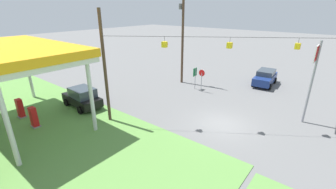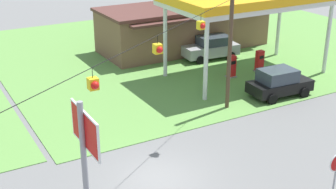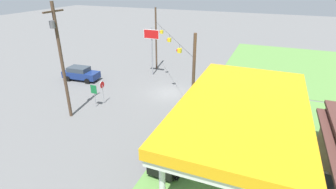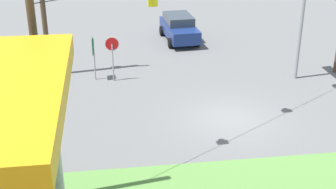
% 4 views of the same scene
% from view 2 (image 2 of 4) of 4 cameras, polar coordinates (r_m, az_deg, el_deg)
% --- Properties ---
extents(ground_plane, '(160.00, 160.00, 0.00)m').
position_cam_2_polar(ground_plane, '(21.65, -1.15, -10.19)').
color(ground_plane, slate).
extents(grass_verge_station_corner, '(36.00, 28.00, 0.04)m').
position_cam_2_polar(grass_verge_station_corner, '(42.31, 4.63, 6.15)').
color(grass_verge_station_corner, '#5B8E42').
rests_on(grass_verge_station_corner, ground).
extents(gas_station_store, '(14.53, 6.36, 3.76)m').
position_cam_2_polar(gas_station_store, '(40.57, 1.92, 8.26)').
color(gas_station_store, brown).
rests_on(gas_station_store, ground).
extents(fuel_pump_near, '(0.71, 0.56, 1.63)m').
position_cam_2_polar(fuel_pump_near, '(33.92, 7.74, 3.31)').
color(fuel_pump_near, gray).
rests_on(fuel_pump_near, ground).
extents(fuel_pump_far, '(0.71, 0.56, 1.63)m').
position_cam_2_polar(fuel_pump_far, '(35.48, 11.09, 3.94)').
color(fuel_pump_far, gray).
rests_on(fuel_pump_far, ground).
extents(car_at_pumps_front, '(4.25, 2.30, 1.86)m').
position_cam_2_polar(car_at_pumps_front, '(31.02, 13.37, 1.43)').
color(car_at_pumps_front, black).
rests_on(car_at_pumps_front, ground).
extents(car_at_pumps_rear, '(4.65, 2.43, 1.88)m').
position_cam_2_polar(car_at_pumps_rear, '(37.97, 5.30, 5.75)').
color(car_at_pumps_rear, '#9E9EA3').
rests_on(car_at_pumps_rear, ground).
extents(stop_sign_roadside, '(0.80, 0.08, 2.50)m').
position_cam_2_polar(stop_sign_roadside, '(20.00, 19.81, -8.53)').
color(stop_sign_roadside, '#99999E').
rests_on(stop_sign_roadside, ground).
extents(stop_sign_overhead, '(0.22, 2.16, 6.44)m').
position_cam_2_polar(stop_sign_overhead, '(14.17, -9.98, -7.67)').
color(stop_sign_overhead, gray).
rests_on(stop_sign_overhead, ground).
extents(signal_span_gantry, '(15.23, 10.24, 8.59)m').
position_cam_2_polar(signal_span_gantry, '(19.58, -1.24, 1.28)').
color(signal_span_gantry, '#4C3828').
rests_on(signal_span_gantry, ground).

